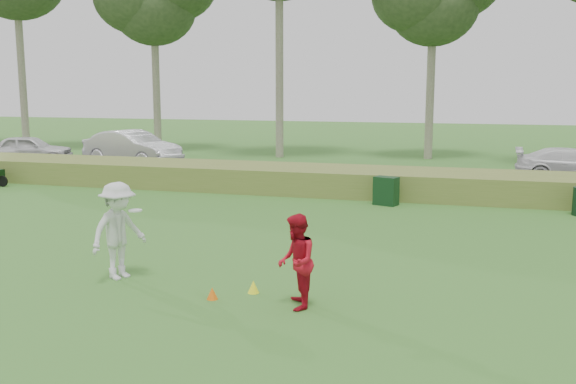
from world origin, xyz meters
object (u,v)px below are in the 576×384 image
(cone_yellow, at_px, (253,287))
(car_left, at_px, (29,149))
(cone_orange, at_px, (212,293))
(car_right, at_px, (574,165))
(player_white, at_px, (118,231))
(car_mid, at_px, (132,148))
(utility_cabinet, at_px, (386,191))
(player_red, at_px, (296,262))

(cone_yellow, relative_size, car_left, 0.06)
(cone_orange, bearing_deg, car_right, 64.44)
(cone_orange, bearing_deg, player_white, 163.27)
(player_white, xyz_separation_m, car_right, (10.81, 17.05, -0.27))
(player_white, xyz_separation_m, car_left, (-14.69, 16.11, -0.23))
(car_right, bearing_deg, car_left, 94.37)
(player_white, distance_m, cone_orange, 2.58)
(player_white, height_order, car_mid, player_white)
(player_white, distance_m, car_right, 20.19)
(utility_cabinet, xyz_separation_m, car_mid, (-13.35, 6.95, 0.44))
(player_white, distance_m, car_left, 21.80)
(player_white, distance_m, player_red, 4.00)
(player_red, height_order, car_mid, car_mid)
(car_left, bearing_deg, car_mid, -104.73)
(cone_orange, height_order, car_right, car_right)
(player_white, bearing_deg, car_mid, 50.51)
(cone_yellow, distance_m, car_right, 18.92)
(cone_yellow, bearing_deg, player_red, -29.61)
(player_red, xyz_separation_m, utility_cabinet, (0.18, 10.49, -0.37))
(utility_cabinet, relative_size, car_left, 0.23)
(player_red, height_order, utility_cabinet, player_red)
(cone_yellow, height_order, utility_cabinet, utility_cabinet)
(car_left, xyz_separation_m, car_mid, (5.47, 0.62, 0.15))
(player_white, distance_m, cone_yellow, 3.07)
(player_white, relative_size, player_red, 1.18)
(player_red, distance_m, cone_yellow, 1.36)
(player_white, bearing_deg, car_right, -10.76)
(cone_yellow, bearing_deg, utility_cabinet, 83.19)
(cone_orange, height_order, car_mid, car_mid)
(player_red, height_order, car_right, player_red)
(car_left, bearing_deg, player_white, -158.82)
(car_left, bearing_deg, car_right, -109.08)
(player_red, relative_size, car_mid, 0.33)
(cone_orange, relative_size, car_right, 0.05)
(cone_yellow, xyz_separation_m, car_left, (-17.63, 16.25, 0.65))
(car_right, bearing_deg, cone_orange, 156.71)
(cone_yellow, bearing_deg, car_mid, 125.79)
(utility_cabinet, height_order, car_mid, car_mid)
(player_white, height_order, player_red, player_white)
(utility_cabinet, height_order, car_left, car_left)
(cone_orange, distance_m, car_left, 23.93)
(player_white, bearing_deg, cone_yellow, -71.15)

